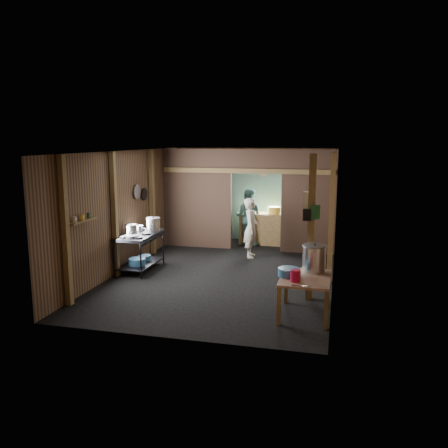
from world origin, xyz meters
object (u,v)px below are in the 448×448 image
(gas_range, at_px, (140,252))
(pink_bucket, at_px, (295,276))
(stock_pot, at_px, (314,259))
(cook, at_px, (251,228))
(prep_table, at_px, (305,296))
(stove_pot_large, at_px, (153,225))
(yellow_tub, at_px, (274,210))

(gas_range, distance_m, pink_bucket, 4.17)
(stock_pot, height_order, cook, cook)
(gas_range, height_order, cook, cook)
(prep_table, xyz_separation_m, stove_pot_large, (-3.54, 2.22, 0.63))
(prep_table, height_order, stove_pot_large, stove_pot_large)
(stove_pot_large, distance_m, stock_pot, 4.09)
(prep_table, height_order, pink_bucket, pink_bucket)
(stove_pot_large, bearing_deg, yellow_tub, 50.66)
(cook, bearing_deg, prep_table, -162.86)
(yellow_tub, bearing_deg, gas_range, -127.75)
(pink_bucket, bearing_deg, stock_pot, 69.46)
(pink_bucket, bearing_deg, stove_pot_large, 143.66)
(yellow_tub, relative_size, cook, 0.24)
(gas_range, xyz_separation_m, cook, (2.15, 1.72, 0.32))
(prep_table, relative_size, stock_pot, 2.31)
(cook, bearing_deg, stove_pot_large, 117.50)
(yellow_tub, height_order, cook, cook)
(gas_range, distance_m, cook, 2.77)
(stock_pot, height_order, pink_bucket, stock_pot)
(pink_bucket, bearing_deg, gas_range, 149.34)
(stove_pot_large, height_order, cook, cook)
(gas_range, bearing_deg, yellow_tub, 52.25)
(gas_range, xyz_separation_m, pink_bucket, (3.58, -2.12, 0.33))
(prep_table, distance_m, stock_pot, 0.66)
(gas_range, height_order, pink_bucket, pink_bucket)
(stock_pot, relative_size, cook, 0.33)
(yellow_tub, bearing_deg, stove_pot_large, -129.34)
(prep_table, xyz_separation_m, yellow_tub, (-1.21, 5.06, 0.62))
(prep_table, bearing_deg, stock_pot, 73.40)
(pink_bucket, bearing_deg, yellow_tub, 101.41)
(gas_range, bearing_deg, prep_table, -26.35)
(stove_pot_large, height_order, yellow_tub, stove_pot_large)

